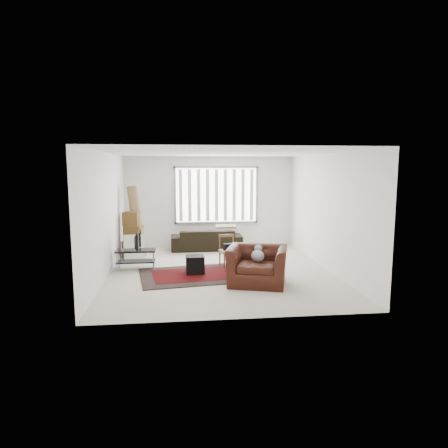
% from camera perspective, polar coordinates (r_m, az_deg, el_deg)
% --- Properties ---
extents(room, '(6.00, 6.02, 2.71)m').
position_cam_1_polar(room, '(9.54, -0.71, 4.39)').
color(room, beige).
rests_on(room, ground).
extents(persian_rug, '(2.78, 2.06, 0.02)m').
position_cam_1_polar(persian_rug, '(8.95, -3.55, -7.23)').
color(persian_rug, black).
rests_on(persian_rug, ground).
extents(tv_stand, '(0.92, 0.41, 0.46)m').
position_cam_1_polar(tv_stand, '(9.61, -12.50, -4.37)').
color(tv_stand, black).
rests_on(tv_stand, ground).
extents(tv, '(0.10, 0.74, 0.43)m').
position_cam_1_polar(tv, '(9.55, -12.56, -2.37)').
color(tv, black).
rests_on(tv, tv_stand).
extents(subwoofer, '(0.41, 0.41, 0.40)m').
position_cam_1_polar(subwoofer, '(9.01, -4.15, -5.76)').
color(subwoofer, black).
rests_on(subwoofer, persian_rug).
extents(moving_boxes, '(0.57, 0.54, 1.21)m').
position_cam_1_polar(moving_boxes, '(10.88, -12.86, -1.70)').
color(moving_boxes, brown).
rests_on(moving_boxes, ground).
extents(white_flatpack, '(0.54, 0.23, 0.67)m').
position_cam_1_polar(white_flatpack, '(10.50, -12.69, -3.30)').
color(white_flatpack, silver).
rests_on(white_flatpack, ground).
extents(rolled_rug, '(0.61, 0.79, 1.90)m').
position_cam_1_polar(rolled_rug, '(10.90, -12.37, 0.39)').
color(rolled_rug, olive).
rests_on(rolled_rug, ground).
extents(sofa, '(2.05, 0.91, 0.79)m').
position_cam_1_polar(sofa, '(11.60, -2.53, -1.75)').
color(sofa, black).
rests_on(sofa, ground).
extents(side_chair, '(0.48, 0.48, 0.76)m').
position_cam_1_polar(side_chair, '(9.60, 0.66, -3.63)').
color(side_chair, '#856E57').
rests_on(side_chair, ground).
extents(armchair, '(1.43, 1.33, 0.88)m').
position_cam_1_polar(armchair, '(8.22, 4.80, -5.52)').
color(armchair, '#35130B').
rests_on(armchair, ground).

